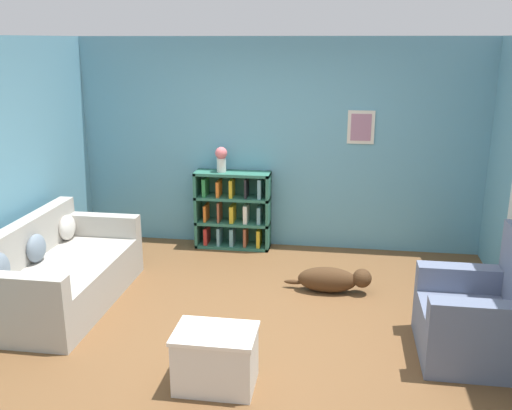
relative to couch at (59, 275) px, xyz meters
name	(u,v)px	position (x,y,z in m)	size (l,w,h in m)	color
ground_plane	(250,325)	(1.96, -0.18, -0.31)	(14.00, 14.00, 0.00)	brown
wall_back	(279,145)	(1.96, 2.07, 1.00)	(5.60, 0.13, 2.60)	#609EB7
couch	(59,275)	(0.00, 0.00, 0.00)	(0.94, 1.88, 0.84)	#ADA89E
bookshelf	(233,211)	(1.42, 1.87, 0.17)	(0.94, 0.30, 0.98)	#2D6B56
recliner_chair	(484,316)	(3.96, -0.41, 0.06)	(0.88, 0.91, 1.07)	slate
coffee_table	(216,357)	(1.86, -1.17, -0.06)	(0.62, 0.44, 0.46)	silver
dog	(332,279)	(2.70, 0.67, -0.16)	(0.92, 0.24, 0.27)	#472D19
vase	(221,158)	(1.28, 1.85, 0.85)	(0.15, 0.15, 0.31)	silver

